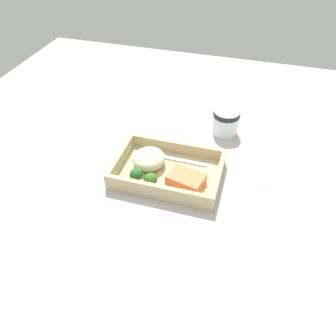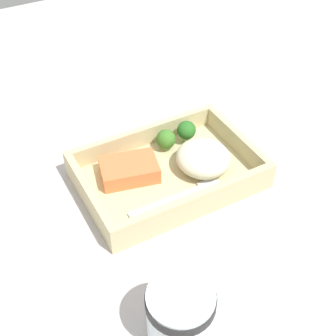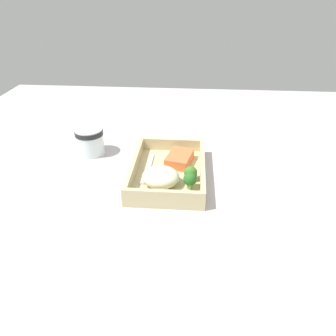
% 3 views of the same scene
% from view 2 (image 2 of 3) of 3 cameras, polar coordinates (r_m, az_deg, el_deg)
% --- Properties ---
extents(ground_plane, '(1.60, 1.60, 0.02)m').
position_cam_2_polar(ground_plane, '(0.78, 0.00, -2.01)').
color(ground_plane, beige).
extents(takeout_tray, '(0.28, 0.19, 0.01)m').
position_cam_2_polar(takeout_tray, '(0.77, 0.00, -1.16)').
color(takeout_tray, '#C7B888').
rests_on(takeout_tray, ground_plane).
extents(tray_rim, '(0.28, 0.19, 0.04)m').
position_cam_2_polar(tray_rim, '(0.75, 0.00, 0.15)').
color(tray_rim, '#C7B888').
rests_on(tray_rim, takeout_tray).
extents(salmon_fillet, '(0.10, 0.08, 0.03)m').
position_cam_2_polar(salmon_fillet, '(0.75, -4.75, -0.22)').
color(salmon_fillet, orange).
rests_on(salmon_fillet, takeout_tray).
extents(mashed_potatoes, '(0.09, 0.09, 0.04)m').
position_cam_2_polar(mashed_potatoes, '(0.76, 4.31, 1.22)').
color(mashed_potatoes, beige).
rests_on(mashed_potatoes, takeout_tray).
extents(broccoli_floret_1, '(0.03, 0.03, 0.04)m').
position_cam_2_polar(broccoli_floret_1, '(0.80, -0.25, 3.50)').
color(broccoli_floret_1, '#7DA662').
rests_on(broccoli_floret_1, takeout_tray).
extents(broccoli_floret_2, '(0.03, 0.03, 0.04)m').
position_cam_2_polar(broccoli_floret_2, '(0.81, 2.26, 4.57)').
color(broccoli_floret_2, '#85A766').
rests_on(broccoli_floret_2, takeout_tray).
extents(fork, '(0.16, 0.02, 0.00)m').
position_cam_2_polar(fork, '(0.73, 1.68, -3.40)').
color(fork, silver).
rests_on(fork, takeout_tray).
extents(paper_cup, '(0.08, 0.08, 0.08)m').
position_cam_2_polar(paper_cup, '(0.57, 1.51, -17.15)').
color(paper_cup, white).
rests_on(paper_cup, ground_plane).
extents(receipt_slip, '(0.10, 0.14, 0.00)m').
position_cam_2_polar(receipt_slip, '(0.67, -12.42, -12.32)').
color(receipt_slip, white).
rests_on(receipt_slip, ground_plane).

